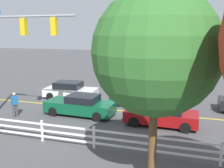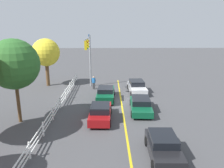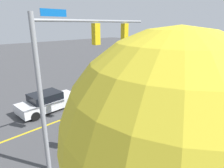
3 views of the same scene
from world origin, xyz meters
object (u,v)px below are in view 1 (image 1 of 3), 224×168
(pedestrian, at_px, (15,103))
(car_0, at_px, (162,114))
(car_4, at_px, (140,98))
(tree_0, at_px, (156,53))
(car_1, at_px, (70,90))
(car_2, at_px, (81,105))

(pedestrian, bearing_deg, car_0, -141.62)
(car_4, distance_m, tree_0, 11.77)
(car_1, bearing_deg, car_2, -57.79)
(car_4, xyz_separation_m, pedestrian, (7.63, 5.05, 0.29))
(car_0, relative_size, car_1, 0.97)
(car_1, height_order, car_4, car_1)
(car_2, bearing_deg, pedestrian, 23.70)
(car_2, distance_m, pedestrian, 4.41)
(car_2, height_order, car_4, car_2)
(car_0, bearing_deg, tree_0, 94.27)
(car_1, xyz_separation_m, pedestrian, (1.45, 5.42, 0.22))
(car_4, relative_size, pedestrian, 2.82)
(car_0, distance_m, pedestrian, 9.75)
(car_0, bearing_deg, car_1, -25.20)
(car_2, relative_size, pedestrian, 2.87)
(car_0, xyz_separation_m, pedestrian, (9.67, 1.25, 0.23))
(car_0, bearing_deg, pedestrian, 9.08)
(car_1, relative_size, car_2, 0.95)
(car_0, relative_size, car_4, 0.93)
(car_0, height_order, tree_0, tree_0)
(tree_0, bearing_deg, car_2, -50.94)
(car_1, bearing_deg, tree_0, -54.95)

